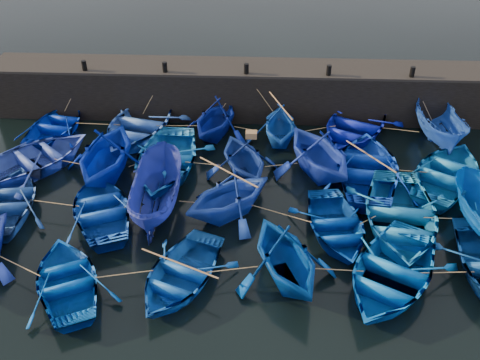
{
  "coord_description": "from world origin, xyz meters",
  "views": [
    {
      "loc": [
        0.87,
        -14.84,
        13.22
      ],
      "look_at": [
        0.0,
        3.2,
        0.7
      ],
      "focal_mm": 40.0,
      "sensor_mm": 36.0,
      "label": 1
    }
  ],
  "objects_px": {
    "wooden_crate": "(251,135)",
    "boat_0": "(57,124)",
    "boat_13": "(9,201)",
    "boat_8": "(165,161)"
  },
  "relations": [
    {
      "from": "boat_0",
      "to": "boat_13",
      "type": "bearing_deg",
      "value": 101.37
    },
    {
      "from": "wooden_crate",
      "to": "boat_13",
      "type": "bearing_deg",
      "value": -163.32
    },
    {
      "from": "boat_0",
      "to": "boat_13",
      "type": "height_order",
      "value": "boat_13"
    },
    {
      "from": "boat_0",
      "to": "boat_13",
      "type": "relative_size",
      "value": 0.97
    },
    {
      "from": "boat_13",
      "to": "wooden_crate",
      "type": "relative_size",
      "value": 9.67
    },
    {
      "from": "boat_8",
      "to": "wooden_crate",
      "type": "height_order",
      "value": "wooden_crate"
    },
    {
      "from": "wooden_crate",
      "to": "boat_0",
      "type": "bearing_deg",
      "value": 160.31
    },
    {
      "from": "boat_13",
      "to": "wooden_crate",
      "type": "height_order",
      "value": "wooden_crate"
    },
    {
      "from": "boat_0",
      "to": "wooden_crate",
      "type": "distance_m",
      "value": 10.42
    },
    {
      "from": "boat_13",
      "to": "boat_0",
      "type": "bearing_deg",
      "value": -96.36
    }
  ]
}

